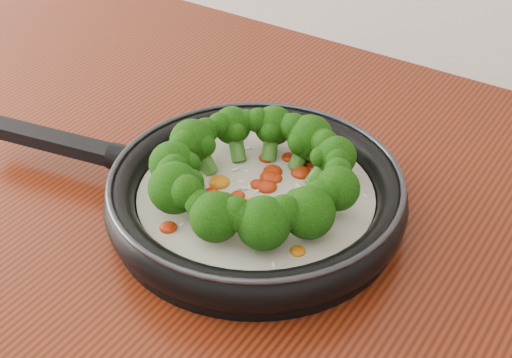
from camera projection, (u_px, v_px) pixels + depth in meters
The scene contains 1 object.
skillet at pixel (253, 191), 0.76m from camera, with size 0.51×0.36×0.09m.
Camera 1 is at (0.35, 0.57, 1.39)m, focal length 51.67 mm.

